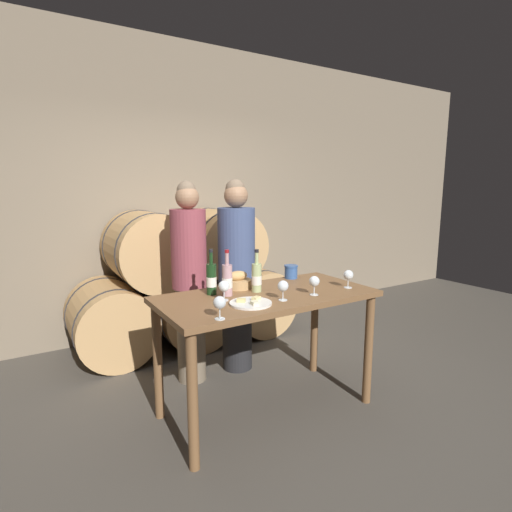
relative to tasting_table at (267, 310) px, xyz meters
name	(u,v)px	position (x,y,z in m)	size (l,w,h in m)	color
ground_plane	(266,409)	(0.00, 0.00, -0.77)	(10.00, 10.00, 0.00)	#4C473F
stone_wall_back	(165,190)	(0.00, 2.09, 0.83)	(10.00, 0.12, 3.20)	#7F705B
barrel_stack	(186,284)	(0.00, 1.55, -0.13)	(2.31, 0.84, 1.41)	tan
tasting_table	(267,310)	(0.00, 0.00, 0.00)	(1.54, 0.75, 0.89)	brown
person_left	(190,280)	(-0.29, 0.73, 0.11)	(0.29, 0.29, 1.68)	#756651
person_right	(237,274)	(0.16, 0.73, 0.11)	(0.33, 0.33, 1.70)	#232326
wine_bottle_red	(211,279)	(-0.34, 0.19, 0.24)	(0.07, 0.07, 0.32)	#193819
wine_bottle_white	(257,277)	(-0.03, 0.09, 0.23)	(0.07, 0.07, 0.31)	#ADBC7F
wine_bottle_rose	(227,280)	(-0.26, 0.10, 0.24)	(0.07, 0.07, 0.32)	#BC8E93
blue_crock	(291,271)	(0.44, 0.31, 0.18)	(0.11, 0.11, 0.11)	#335693
bread_basket	(238,282)	(-0.10, 0.25, 0.17)	(0.21, 0.21, 0.13)	tan
cheese_plate	(251,303)	(-0.23, -0.16, 0.13)	(0.28, 0.28, 0.04)	white
wine_glass_far_left	(220,303)	(-0.53, -0.32, 0.22)	(0.07, 0.07, 0.14)	white
wine_glass_left	(224,287)	(-0.34, 0.01, 0.22)	(0.07, 0.07, 0.14)	white
wine_glass_center	(283,286)	(0.00, -0.19, 0.22)	(0.07, 0.07, 0.14)	white
wine_glass_right	(314,282)	(0.26, -0.20, 0.22)	(0.07, 0.07, 0.14)	white
wine_glass_far_right	(348,275)	(0.61, -0.17, 0.22)	(0.07, 0.07, 0.14)	white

